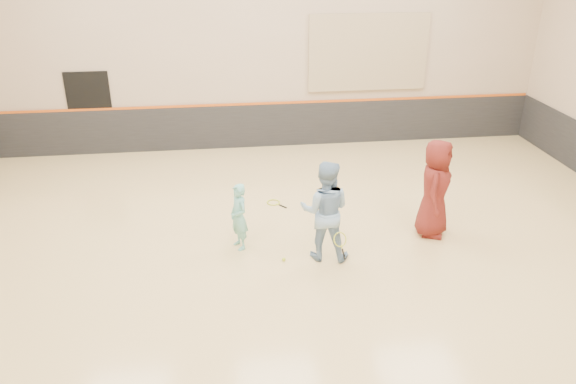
{
  "coord_description": "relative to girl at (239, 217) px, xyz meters",
  "views": [
    {
      "loc": [
        -1.22,
        -8.63,
        5.35
      ],
      "look_at": [
        -0.06,
        0.4,
        1.15
      ],
      "focal_mm": 35.0,
      "sensor_mm": 36.0,
      "label": 1
    }
  ],
  "objects": [
    {
      "name": "room",
      "position": [
        0.95,
        -0.54,
        0.18
      ],
      "size": [
        15.04,
        12.04,
        6.22
      ],
      "color": "#D8B36E",
      "rests_on": "ground"
    },
    {
      "name": "wainscot_back",
      "position": [
        0.95,
        5.43,
        -0.04
      ],
      "size": [
        14.9,
        0.04,
        1.2
      ],
      "primitive_type": "cube",
      "color": "#232326",
      "rests_on": "floor"
    },
    {
      "name": "accent_stripe",
      "position": [
        0.95,
        5.42,
        0.58
      ],
      "size": [
        14.9,
        0.03,
        0.06
      ],
      "primitive_type": "cube",
      "color": "#D85914",
      "rests_on": "wall_back"
    },
    {
      "name": "acoustic_panel",
      "position": [
        3.75,
        5.41,
        1.86
      ],
      "size": [
        3.2,
        0.08,
        2.0
      ],
      "primitive_type": "cube",
      "color": "tan",
      "rests_on": "wall_back"
    },
    {
      "name": "doorway",
      "position": [
        -3.55,
        5.44,
        0.46
      ],
      "size": [
        1.1,
        0.05,
        2.2
      ],
      "primitive_type": "cube",
      "color": "black",
      "rests_on": "floor"
    },
    {
      "name": "girl",
      "position": [
        0.0,
        0.0,
        0.0
      ],
      "size": [
        0.46,
        0.55,
        1.28
      ],
      "primitive_type": "imported",
      "rotation": [
        0.0,
        0.0,
        -1.17
      ],
      "color": "#76CDC4",
      "rests_on": "floor"
    },
    {
      "name": "instructor",
      "position": [
        1.5,
        -0.53,
        0.29
      ],
      "size": [
        1.05,
        0.91,
        1.86
      ],
      "primitive_type": "imported",
      "rotation": [
        0.0,
        0.0,
        2.88
      ],
      "color": "#85A9CD",
      "rests_on": "floor"
    },
    {
      "name": "young_man",
      "position": [
        3.73,
        0.07,
        0.33
      ],
      "size": [
        0.97,
        1.12,
        1.93
      ],
      "primitive_type": "imported",
      "rotation": [
        0.0,
        0.0,
        1.11
      ],
      "color": "maroon",
      "rests_on": "floor"
    },
    {
      "name": "held_racket",
      "position": [
        1.71,
        -0.87,
        -0.11
      ],
      "size": [
        0.29,
        0.29,
        0.54
      ],
      "primitive_type": null,
      "color": "#D1DE30",
      "rests_on": "instructor"
    },
    {
      "name": "spare_racket",
      "position": [
        0.82,
        1.81,
        -0.62
      ],
      "size": [
        0.65,
        0.65,
        0.04
      ],
      "primitive_type": null,
      "color": "#CEE231",
      "rests_on": "floor"
    },
    {
      "name": "ball_under_racket",
      "position": [
        0.75,
        -0.6,
        -0.6
      ],
      "size": [
        0.07,
        0.07,
        0.07
      ],
      "primitive_type": "sphere",
      "color": "#C7E034",
      "rests_on": "floor"
    },
    {
      "name": "ball_in_hand",
      "position": [
        3.81,
        -0.13,
        0.55
      ],
      "size": [
        0.07,
        0.07,
        0.07
      ],
      "primitive_type": "sphere",
      "color": "#C8EA36",
      "rests_on": "young_man"
    },
    {
      "name": "ball_beside_spare",
      "position": [
        0.07,
        1.78,
        -0.6
      ],
      "size": [
        0.07,
        0.07,
        0.07
      ],
      "primitive_type": "sphere",
      "color": "gold",
      "rests_on": "floor"
    }
  ]
}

